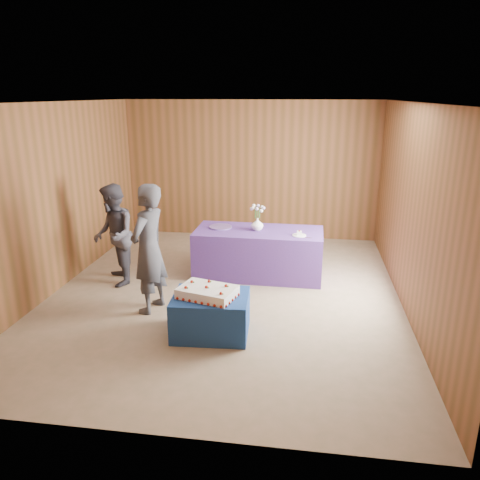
% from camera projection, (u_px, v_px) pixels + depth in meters
% --- Properties ---
extents(ground, '(6.00, 6.00, 0.00)m').
position_uv_depth(ground, '(225.00, 294.00, 6.84)').
color(ground, gray).
rests_on(ground, ground).
extents(room_shell, '(5.04, 6.04, 2.72)m').
position_uv_depth(room_shell, '(223.00, 171.00, 6.30)').
color(room_shell, brown).
rests_on(room_shell, ground).
extents(cake_table, '(0.94, 0.75, 0.50)m').
position_uv_depth(cake_table, '(211.00, 315.00, 5.65)').
color(cake_table, navy).
rests_on(cake_table, ground).
extents(serving_table, '(2.01, 0.93, 0.75)m').
position_uv_depth(serving_table, '(259.00, 253.00, 7.46)').
color(serving_table, '#563189').
rests_on(serving_table, ground).
extents(sheet_cake, '(0.77, 0.62, 0.16)m').
position_uv_depth(sheet_cake, '(207.00, 292.00, 5.54)').
color(sheet_cake, white).
rests_on(sheet_cake, cake_table).
extents(vase, '(0.20, 0.20, 0.20)m').
position_uv_depth(vase, '(257.00, 224.00, 7.33)').
color(vase, white).
rests_on(vase, serving_table).
extents(flower_spray, '(0.24, 0.24, 0.18)m').
position_uv_depth(flower_spray, '(257.00, 208.00, 7.26)').
color(flower_spray, '#295C24').
rests_on(flower_spray, vase).
extents(platter, '(0.45, 0.45, 0.02)m').
position_uv_depth(platter, '(221.00, 227.00, 7.50)').
color(platter, '#624992').
rests_on(platter, serving_table).
extents(plate, '(0.21, 0.21, 0.01)m').
position_uv_depth(plate, '(299.00, 235.00, 7.07)').
color(plate, white).
rests_on(plate, serving_table).
extents(cake_slice, '(0.07, 0.06, 0.08)m').
position_uv_depth(cake_slice, '(299.00, 233.00, 7.06)').
color(cake_slice, white).
rests_on(cake_slice, plate).
extents(knife, '(0.26, 0.07, 0.00)m').
position_uv_depth(knife, '(303.00, 237.00, 6.99)').
color(knife, silver).
rests_on(knife, serving_table).
extents(guest_left, '(0.55, 0.71, 1.73)m').
position_uv_depth(guest_left, '(149.00, 249.00, 6.11)').
color(guest_left, '#3B3C46').
rests_on(guest_left, ground).
extents(guest_right, '(0.86, 0.93, 1.55)m').
position_uv_depth(guest_right, '(114.00, 235.00, 7.02)').
color(guest_right, '#393742').
rests_on(guest_right, ground).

